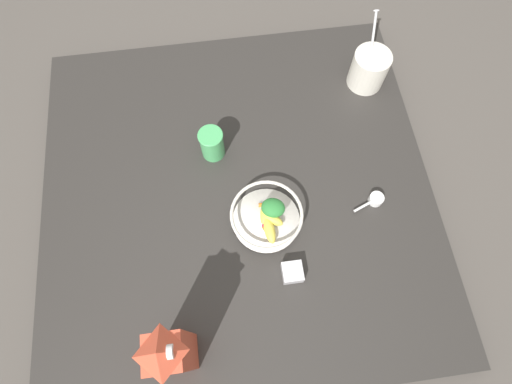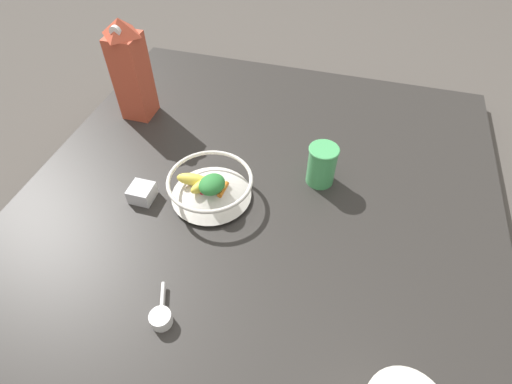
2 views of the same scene
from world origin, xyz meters
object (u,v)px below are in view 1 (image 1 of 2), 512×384
Objects in this scene: fruit_bowl at (267,217)px; spice_jar at (292,272)px; yogurt_tub at (369,68)px; milk_carton at (171,353)px; drinking_cup at (212,143)px.

spice_jar is (-0.17, -0.05, -0.02)m from fruit_bowl.
yogurt_tub is 4.09× the size of spice_jar.
yogurt_tub reaches higher than spice_jar.
fruit_bowl is 0.70× the size of milk_carton.
milk_carton is at bearing 140.40° from fruit_bowl.
fruit_bowl is 0.17m from spice_jar.
drinking_cup is (0.59, -0.14, -0.09)m from milk_carton.
drinking_cup is 1.93× the size of spice_jar.
yogurt_tub is 0.58m from drinking_cup.
spice_jar is (0.17, -0.32, -0.13)m from milk_carton.
yogurt_tub is (0.46, -0.41, 0.03)m from fruit_bowl.
milk_carton is at bearing 139.11° from yogurt_tub.
yogurt_tub is 2.12× the size of drinking_cup.
milk_carton is (-0.33, 0.28, 0.11)m from fruit_bowl.
milk_carton is 1.05m from yogurt_tub.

